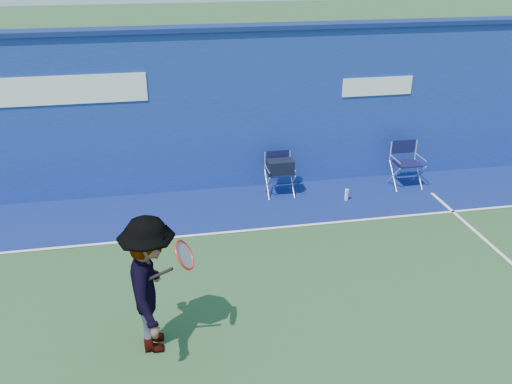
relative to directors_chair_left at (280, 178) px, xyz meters
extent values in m
plane|color=#2B4D29|center=(-1.59, -4.51, -0.34)|extent=(80.00, 80.00, 0.00)
cube|color=navy|center=(-1.59, 0.69, 1.16)|extent=(24.00, 0.40, 3.00)
cube|color=navy|center=(-1.59, 0.69, 2.70)|extent=(24.00, 0.50, 0.08)
cube|color=white|center=(-4.59, 0.48, 1.76)|extent=(4.50, 0.02, 0.50)
cube|color=white|center=(2.01, 0.48, 1.56)|extent=(1.40, 0.02, 0.35)
cube|color=navy|center=(-1.59, -0.41, -0.34)|extent=(24.00, 1.80, 0.01)
cube|color=white|center=(-1.59, -1.31, -0.33)|extent=(24.00, 0.06, 0.01)
cube|color=#10113B|center=(0.00, 0.00, 0.10)|extent=(0.43, 0.37, 0.03)
cube|color=silver|center=(0.00, 0.21, 0.28)|extent=(0.49, 0.02, 0.36)
cube|color=#10113B|center=(0.00, 0.21, 0.35)|extent=(0.43, 0.02, 0.25)
cube|color=black|center=(0.00, -0.03, 0.24)|extent=(0.49, 0.29, 0.27)
cube|color=#10113B|center=(2.54, -0.09, 0.14)|extent=(0.47, 0.40, 0.03)
cube|color=silver|center=(2.54, 0.15, 0.33)|extent=(0.53, 0.02, 0.39)
cube|color=#10113B|center=(2.54, 0.15, 0.41)|extent=(0.47, 0.03, 0.27)
cylinder|color=silver|center=(1.18, -0.49, -0.23)|extent=(0.07, 0.07, 0.22)
imported|color=#EA4738|center=(-2.42, -3.89, 0.52)|extent=(0.68, 1.14, 1.72)
torus|color=red|center=(-2.02, -4.01, 0.95)|extent=(0.30, 0.41, 0.34)
cylinder|color=gray|center=(-2.02, -4.01, 0.95)|extent=(0.24, 0.34, 0.27)
cylinder|color=black|center=(-2.31, -4.09, 0.79)|extent=(0.31, 0.12, 0.20)
camera|label=1|loc=(-2.19, -9.19, 4.12)|focal=38.00mm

